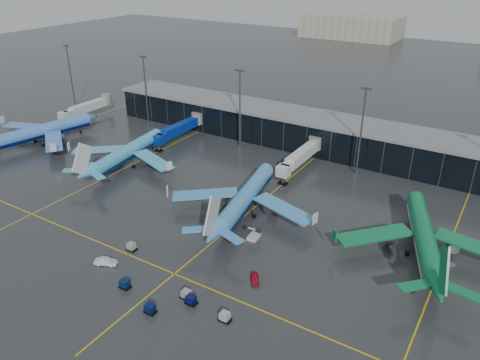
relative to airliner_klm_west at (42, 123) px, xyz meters
The scene contains 13 objects.
ground 75.25m from the airliner_klm_west, 13.94° to the right, with size 600.00×600.00×0.00m, color #282B2D.
terminal_pier 84.99m from the airliner_klm_west, 31.15° to the left, with size 142.00×17.00×10.70m.
jet_bridges 45.28m from the airliner_klm_west, 33.47° to the left, with size 94.00×27.50×7.20m.
flood_masts 84.32m from the airliner_klm_west, 22.35° to the left, with size 203.00×0.50×25.50m.
taxi_lines 83.34m from the airliner_klm_west, ahead, with size 220.00×120.00×0.02m.
airliner_klm_west is the anchor object (origin of this frame).
airliner_arkefly 36.83m from the airliner_klm_west, ahead, with size 37.39×42.58×13.09m, color #42AAD8, non-canonical shape.
airliner_klm_near 81.98m from the airliner_klm_west, ahead, with size 38.71×44.08×13.55m, color #3F8FD1, non-canonical shape.
airliner_aer_lingus 122.91m from the airliner_klm_west, ahead, with size 38.60×43.96×13.51m, color #0D7341, non-canonical shape.
baggage_carts 93.81m from the airliner_klm_west, 24.30° to the right, with size 31.32×14.19×1.70m.
mobile_airstair 90.91m from the airliner_klm_west, ahead, with size 2.46×3.37×3.45m.
service_van_red 101.40m from the airliner_klm_west, 15.21° to the right, with size 1.57×3.89×1.33m, color #AF0D24.
service_van_white 78.83m from the airliner_klm_west, 28.97° to the right, with size 1.62×4.64×1.53m, color silver.
Camera 1 is at (61.37, -72.51, 58.30)m, focal length 35.00 mm.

